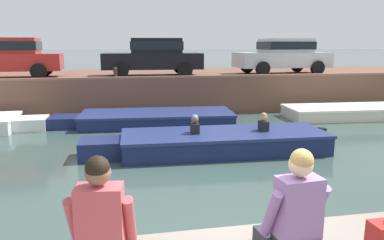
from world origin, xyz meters
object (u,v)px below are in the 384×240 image
at_px(person_seated_right, 295,215).
at_px(boat_moored_central_navy, 150,119).
at_px(mooring_bollard_mid, 115,72).
at_px(person_seated_left, 102,226).
at_px(boat_moored_east_cream, 355,112).
at_px(car_leftmost_red, 8,56).
at_px(motorboat_passing, 215,142).
at_px(car_left_inner_black, 154,55).
at_px(car_centre_silver, 283,55).

bearing_deg(person_seated_right, boat_moored_central_navy, 92.17).
height_order(mooring_bollard_mid, person_seated_left, person_seated_left).
xyz_separation_m(boat_moored_central_navy, boat_moored_east_cream, (7.84, -0.19, -0.00)).
bearing_deg(boat_moored_central_navy, car_leftmost_red, 151.21).
relative_size(boat_moored_central_navy, boat_moored_east_cream, 1.09).
height_order(boat_moored_east_cream, motorboat_passing, motorboat_passing).
bearing_deg(car_left_inner_black, car_centre_silver, 0.05).
height_order(car_leftmost_red, person_seated_left, car_leftmost_red).
bearing_deg(car_centre_silver, person_seated_left, -119.81).
bearing_deg(car_left_inner_black, person_seated_left, -97.29).
xyz_separation_m(car_left_inner_black, mooring_bollard_mid, (-1.58, -1.06, -0.61)).
height_order(car_leftmost_red, person_seated_right, car_leftmost_red).
relative_size(boat_moored_central_navy, motorboat_passing, 0.98).
relative_size(car_leftmost_red, car_left_inner_black, 0.99).
xyz_separation_m(car_leftmost_red, car_left_inner_black, (5.61, -0.01, 0.00)).
height_order(boat_moored_central_navy, boat_moored_east_cream, boat_moored_central_navy).
height_order(motorboat_passing, mooring_bollard_mid, mooring_bollard_mid).
distance_m(car_leftmost_red, car_centre_silver, 11.34).
bearing_deg(person_seated_left, motorboat_passing, 67.70).
relative_size(car_leftmost_red, mooring_bollard_mid, 9.18).
xyz_separation_m(motorboat_passing, car_left_inner_black, (-0.94, 6.58, 2.06)).
height_order(boat_moored_central_navy, motorboat_passing, motorboat_passing).
bearing_deg(boat_moored_central_navy, boat_moored_east_cream, -1.42).
relative_size(car_leftmost_red, person_seated_right, 4.23).
bearing_deg(boat_moored_central_navy, car_left_inner_black, 81.23).
height_order(boat_moored_east_cream, car_left_inner_black, car_left_inner_black).
relative_size(boat_moored_east_cream, car_left_inner_black, 1.41).
height_order(boat_moored_central_navy, mooring_bollard_mid, mooring_bollard_mid).
bearing_deg(car_leftmost_red, car_left_inner_black, -0.05).
height_order(person_seated_left, person_seated_right, same).
xyz_separation_m(motorboat_passing, mooring_bollard_mid, (-2.52, 5.51, 1.45)).
xyz_separation_m(boat_moored_central_navy, person_seated_right, (0.38, -10.16, 1.13)).
distance_m(mooring_bollard_mid, person_seated_right, 12.03).
distance_m(car_centre_silver, person_seated_right, 14.26).
height_order(boat_moored_east_cream, car_leftmost_red, car_leftmost_red).
distance_m(car_left_inner_black, mooring_bollard_mid, 2.00).
relative_size(car_centre_silver, mooring_bollard_mid, 9.29).
bearing_deg(person_seated_left, car_left_inner_black, 82.71).
distance_m(boat_moored_east_cream, car_left_inner_black, 8.27).
height_order(boat_moored_east_cream, person_seated_right, person_seated_right).
bearing_deg(car_centre_silver, car_left_inner_black, -179.95).
height_order(car_leftmost_red, car_centre_silver, same).
distance_m(boat_moored_east_cream, person_seated_right, 12.50).
bearing_deg(boat_moored_east_cream, boat_moored_central_navy, 178.58).
height_order(car_left_inner_black, car_centre_silver, same).
bearing_deg(person_seated_right, motorboat_passing, 81.24).
bearing_deg(boat_moored_east_cream, motorboat_passing, -151.24).
distance_m(boat_moored_central_navy, motorboat_passing, 3.99).
relative_size(car_left_inner_black, car_centre_silver, 1.00).
distance_m(boat_moored_central_navy, person_seated_left, 10.17).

